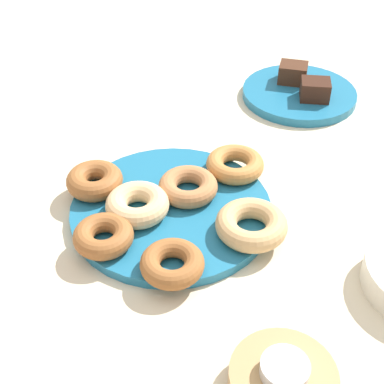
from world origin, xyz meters
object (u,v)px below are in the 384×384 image
Objects in this scene: donut_plate at (171,210)px; brownie_far at (315,90)px; brownie_near at (293,73)px; donut_5 at (103,236)px; donut_1 at (251,225)px; donut_6 at (95,181)px; cake_plate at (299,94)px; candle_holder at (282,381)px; donut_2 at (188,187)px; donut_4 at (172,264)px; tealight at (285,369)px; donut_3 at (235,164)px; donut_0 at (137,205)px.

brownie_far reaches higher than donut_plate.
donut_5 is at bearing -24.41° from brownie_near.
donut_1 is 1.17× the size of donut_6.
cake_plate is (-0.35, 0.28, -0.02)m from donut_6.
candle_holder is (0.21, 0.05, -0.01)m from donut_1.
cake_plate is at bearing -135.00° from brownie_far.
candle_holder is at bearing 1.71° from brownie_near.
donut_2 is at bearing -29.58° from brownie_far.
donut_4 is (0.12, 0.03, 0.02)m from donut_plate.
brownie_far is (0.03, 0.03, 0.03)m from cake_plate.
donut_plate is 0.39m from brownie_far.
tealight is at bearing 0.32° from cake_plate.
donut_2 is at bearing -23.92° from cake_plate.
donut_6 is 0.39× the size of cake_plate.
candle_holder is (0.65, 0.02, -0.02)m from brownie_near.
candle_holder is at bearing 14.98° from donut_3.
donut_3 is 0.31m from brownie_near.
brownie_far reaches higher than donut_3.
donut_6 is at bearing -133.64° from donut_4.
donut_2 reaches higher than candle_holder.
brownie_far reaches higher than donut_4.
donut_3 is 1.11× the size of donut_5.
brownie_far is (-0.24, 0.12, 0.01)m from donut_3.
donut_6 is at bearing -132.82° from candle_holder.
donut_4 is 0.53m from brownie_near.
donut_plate is 3.46× the size of donut_6.
donut_0 is 1.71× the size of brownie_near.
candle_holder is at bearing 43.31° from donut_0.
donut_6 is (-0.05, -0.23, 0.00)m from donut_1.
brownie_near is (-0.43, 0.04, 0.01)m from donut_1.
donut_plate is at bearing -38.85° from donut_3.
donut_1 reaches higher than candle_holder.
donut_4 is at bearing 3.39° from donut_2.
donut_1 reaches higher than cake_plate.
donut_2 is 0.15m from donut_5.
donut_plate is 0.12m from donut_5.
donut_4 is 0.49m from brownie_far.
tealight is (0.59, -0.02, 0.00)m from brownie_far.
brownie_near is (-0.49, 0.22, 0.01)m from donut_5.
brownie_near reaches higher than donut_plate.
donut_3 is at bearing -165.02° from candle_holder.
candle_holder is (0.62, 0.00, 0.01)m from cake_plate.
brownie_far is 0.59m from candle_holder.
candle_holder is (0.28, 0.15, -0.01)m from donut_2.
donut_1 is at bearing -165.72° from candle_holder.
brownie_far is at bearing 136.03° from donut_6.
donut_0 is at bearing -136.69° from tealight.
donut_5 is at bearing -22.65° from donut_0.
cake_plate is 4.21× the size of tealight.
cake_plate is (-0.46, 0.24, -0.02)m from donut_5.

